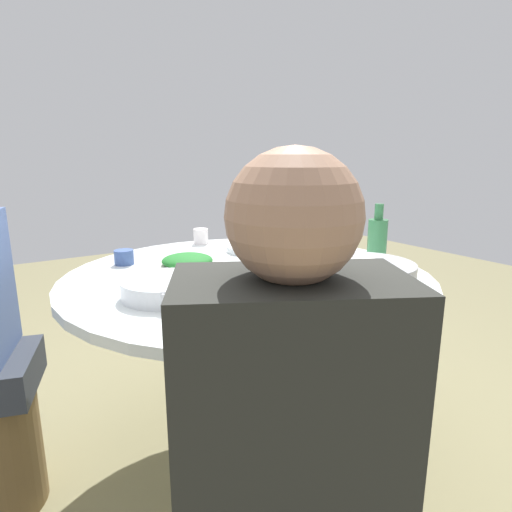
% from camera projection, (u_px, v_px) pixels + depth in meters
% --- Properties ---
extents(ground, '(8.00, 8.00, 0.00)m').
position_uv_depth(ground, '(249.00, 455.00, 1.70)').
color(ground, '#7A734F').
extents(round_dining_table, '(1.29, 1.29, 0.76)m').
position_uv_depth(round_dining_table, '(248.00, 298.00, 1.55)').
color(round_dining_table, '#99999E').
rests_on(round_dining_table, ground).
extents(rice_bowl, '(0.30, 0.30, 0.10)m').
position_uv_depth(rice_bowl, '(364.00, 277.00, 1.30)').
color(rice_bowl, '#B2B5BA').
rests_on(rice_bowl, round_dining_table).
extents(soup_bowl, '(0.26, 0.26, 0.06)m').
position_uv_depth(soup_bowl, '(166.00, 288.00, 1.26)').
color(soup_bowl, white).
rests_on(soup_bowl, round_dining_table).
extents(dish_stirfry, '(0.23, 0.23, 0.05)m').
position_uv_depth(dish_stirfry, '(261.00, 322.00, 1.03)').
color(dish_stirfry, silver).
rests_on(dish_stirfry, round_dining_table).
extents(dish_noodles, '(0.25, 0.25, 0.04)m').
position_uv_depth(dish_noodles, '(255.00, 247.00, 1.87)').
color(dish_noodles, silver).
rests_on(dish_noodles, round_dining_table).
extents(dish_greens, '(0.25, 0.25, 0.06)m').
position_uv_depth(dish_greens, '(187.00, 263.00, 1.57)').
color(dish_greens, silver).
rests_on(dish_greens, round_dining_table).
extents(green_bottle, '(0.07, 0.07, 0.23)m').
position_uv_depth(green_bottle, '(377.00, 240.00, 1.64)').
color(green_bottle, '#377D49').
rests_on(green_bottle, round_dining_table).
extents(tea_cup_near, '(0.07, 0.07, 0.07)m').
position_uv_depth(tea_cup_near, '(201.00, 236.00, 2.02)').
color(tea_cup_near, white).
rests_on(tea_cup_near, round_dining_table).
extents(tea_cup_far, '(0.07, 0.07, 0.06)m').
position_uv_depth(tea_cup_far, '(124.00, 257.00, 1.64)').
color(tea_cup_far, '#3B5591').
rests_on(tea_cup_far, round_dining_table).
extents(tea_cup_side, '(0.08, 0.08, 0.05)m').
position_uv_depth(tea_cup_side, '(333.00, 246.00, 1.86)').
color(tea_cup_side, '#C54544').
rests_on(tea_cup_side, round_dining_table).
extents(diner_left, '(0.45, 0.44, 0.76)m').
position_uv_depth(diner_left, '(289.00, 440.00, 0.66)').
color(diner_left, '#2D333D').
rests_on(diner_left, stool_for_diner_left).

